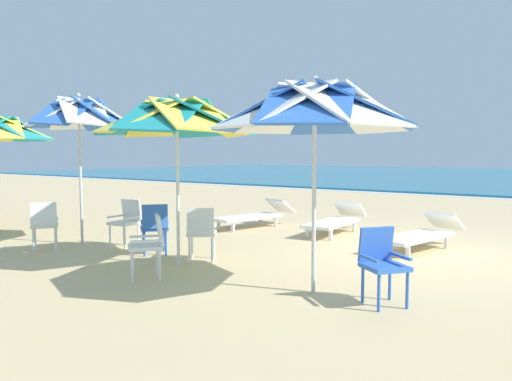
{
  "coord_description": "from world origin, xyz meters",
  "views": [
    {
      "loc": [
        2.93,
        -8.26,
        1.71
      ],
      "look_at": [
        -2.66,
        -0.69,
        1.0
      ],
      "focal_mm": 34.83,
      "sensor_mm": 36.0,
      "label": 1
    }
  ],
  "objects": [
    {
      "name": "ground_plane",
      "position": [
        0.0,
        0.0,
        0.0
      ],
      "size": [
        80.0,
        80.0,
        0.0
      ],
      "primitive_type": "plane",
      "color": "#D3B784"
    },
    {
      "name": "beach_umbrella_0",
      "position": [
        -0.06,
        -3.02,
        2.23
      ],
      "size": [
        2.5,
        2.5,
        2.63
      ],
      "color": "silver",
      "rests_on": "ground"
    },
    {
      "name": "plastic_chair_0",
      "position": [
        0.79,
        -2.97,
        0.5
      ],
      "size": [
        0.63,
        0.62,
        0.87
      ],
      "color": "blue",
      "rests_on": "ground"
    },
    {
      "name": "beach_umbrella_1",
      "position": [
        -2.47,
        -2.95,
        2.22
      ],
      "size": [
        2.45,
        2.45,
        2.59
      ],
      "color": "silver",
      "rests_on": "ground"
    },
    {
      "name": "plastic_chair_1",
      "position": [
        -3.35,
        -2.63,
        0.5
      ],
      "size": [
        0.63,
        0.63,
        0.87
      ],
      "color": "blue",
      "rests_on": "ground"
    },
    {
      "name": "plastic_chair_2",
      "position": [
        -2.35,
        -2.56,
        0.5
      ],
      "size": [
        0.62,
        0.63,
        0.87
      ],
      "color": "white",
      "rests_on": "ground"
    },
    {
      "name": "plastic_chair_3",
      "position": [
        -2.2,
        -3.74,
        0.5
      ],
      "size": [
        0.63,
        0.63,
        0.87
      ],
      "color": "white",
      "rests_on": "ground"
    },
    {
      "name": "beach_umbrella_2",
      "position": [
        -5.19,
        -2.77,
        2.4
      ],
      "size": [
        1.98,
        1.98,
        2.81
      ],
      "color": "silver",
      "rests_on": "ground"
    },
    {
      "name": "plastic_chair_4",
      "position": [
        -5.15,
        -3.55,
        0.5
      ],
      "size": [
        0.63,
        0.62,
        0.87
      ],
      "color": "white",
      "rests_on": "ground"
    },
    {
      "name": "plastic_chair_5",
      "position": [
        -4.34,
        -2.41,
        0.5
      ],
      "size": [
        0.5,
        0.52,
        0.87
      ],
      "color": "white",
      "rests_on": "ground"
    },
    {
      "name": "sun_lounger_1",
      "position": [
        0.11,
        0.48,
        0.28
      ],
      "size": [
        1.04,
        2.23,
        0.62
      ],
      "color": "white",
      "rests_on": "ground"
    },
    {
      "name": "sun_lounger_2",
      "position": [
        -1.94,
        1.18,
        0.28
      ],
      "size": [
        0.79,
        2.19,
        0.62
      ],
      "color": "white",
      "rests_on": "ground"
    },
    {
      "name": "sun_lounger_3",
      "position": [
        -3.86,
        0.88,
        0.28
      ],
      "size": [
        1.05,
        2.23,
        0.62
      ],
      "color": "white",
      "rests_on": "ground"
    }
  ]
}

